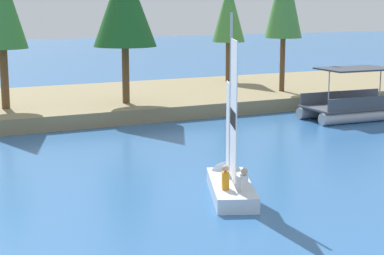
# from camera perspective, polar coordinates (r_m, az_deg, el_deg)

# --- Properties ---
(shore_bank) EXTENTS (80.00, 11.30, 0.73)m
(shore_bank) POSITION_cam_1_polar(r_m,az_deg,el_deg) (37.41, -7.38, 2.27)
(shore_bank) COLOR #897A56
(shore_bank) RESTS_ON ground
(shoreline_tree_left) EXTENTS (2.45, 2.45, 7.30)m
(shoreline_tree_left) POSITION_cam_1_polar(r_m,az_deg,el_deg) (33.18, -16.33, 10.26)
(shoreline_tree_left) COLOR brown
(shoreline_tree_left) RESTS_ON shore_bank
(shoreline_tree_midleft) EXTENTS (3.24, 3.24, 7.34)m
(shoreline_tree_midleft) POSITION_cam_1_polar(r_m,az_deg,el_deg) (33.88, -5.91, 10.70)
(shoreline_tree_midleft) COLOR brown
(shoreline_tree_midleft) RESTS_ON shore_bank
(shoreline_tree_centre) EXTENTS (2.16, 2.16, 6.55)m
(shoreline_tree_centre) POSITION_cam_1_polar(r_m,az_deg,el_deg) (43.42, 3.21, 9.99)
(shoreline_tree_centre) COLOR brown
(shoreline_tree_centre) RESTS_ON shore_bank
(wooden_dock) EXTENTS (1.72, 4.04, 0.50)m
(wooden_dock) POSITION_cam_1_polar(r_m,az_deg,el_deg) (37.60, 15.01, 1.85)
(wooden_dock) COLOR brown
(wooden_dock) RESTS_ON ground
(sailboat) EXTENTS (2.66, 4.25, 5.90)m
(sailboat) POSITION_cam_1_polar(r_m,az_deg,el_deg) (20.71, 3.25, -4.35)
(sailboat) COLOR silver
(sailboat) RESTS_ON ground
(pontoon_boat) EXTENTS (5.45, 2.82, 2.61)m
(pontoon_boat) POSITION_cam_1_polar(r_m,az_deg,el_deg) (34.52, 13.93, 1.85)
(pontoon_boat) COLOR #B2B2B7
(pontoon_boat) RESTS_ON ground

